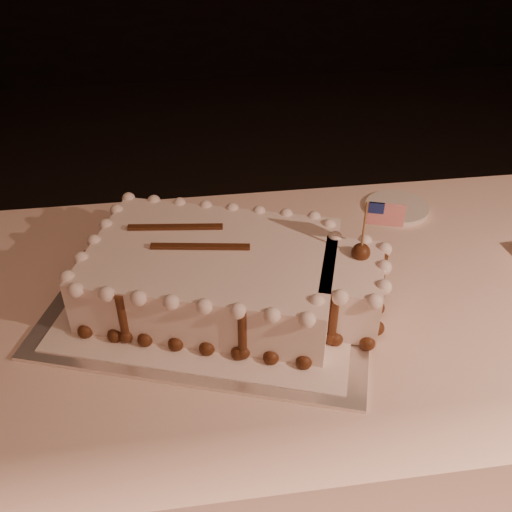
{
  "coord_description": "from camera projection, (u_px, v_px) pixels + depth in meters",
  "views": [
    {
      "loc": [
        -0.31,
        -0.21,
        1.46
      ],
      "look_at": [
        -0.2,
        0.61,
        0.84
      ],
      "focal_mm": 40.0,
      "sensor_mm": 36.0,
      "label": 1
    }
  ],
  "objects": [
    {
      "name": "banquet_table",
      "position": [
        340.0,
        414.0,
        1.33
      ],
      "size": [
        2.4,
        0.8,
        0.75
      ],
      "primitive_type": "cube",
      "color": "#FFD9C5",
      "rests_on": "ground"
    },
    {
      "name": "cake_board",
      "position": [
        214.0,
        297.0,
        1.08
      ],
      "size": [
        0.7,
        0.61,
        0.01
      ],
      "primitive_type": "cube",
      "rotation": [
        0.0,
        0.0,
        -0.33
      ],
      "color": "white",
      "rests_on": "banquet_table"
    },
    {
      "name": "doily",
      "position": [
        214.0,
        295.0,
        1.08
      ],
      "size": [
        0.62,
        0.55,
        0.0
      ],
      "primitive_type": "cube",
      "rotation": [
        0.0,
        0.0,
        -0.33
      ],
      "color": "white",
      "rests_on": "cake_board"
    },
    {
      "name": "sheet_cake",
      "position": [
        229.0,
        275.0,
        1.04
      ],
      "size": [
        0.58,
        0.43,
        0.22
      ],
      "color": "white",
      "rests_on": "doily"
    },
    {
      "name": "side_plate",
      "position": [
        397.0,
        208.0,
        1.34
      ],
      "size": [
        0.15,
        0.15,
        0.01
      ],
      "primitive_type": "cylinder",
      "color": "white",
      "rests_on": "banquet_table"
    }
  ]
}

